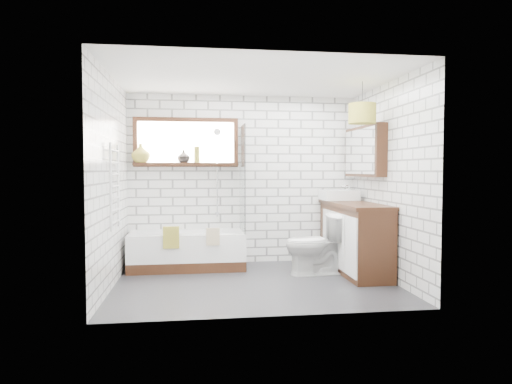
{
  "coord_description": "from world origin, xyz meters",
  "views": [
    {
      "loc": [
        -0.72,
        -5.52,
        1.39
      ],
      "look_at": [
        0.05,
        0.25,
        1.11
      ],
      "focal_mm": 32.0,
      "sensor_mm": 36.0,
      "label": 1
    }
  ],
  "objects": [
    {
      "name": "window",
      "position": [
        -0.85,
        1.26,
        1.8
      ],
      "size": [
        1.52,
        0.16,
        0.68
      ],
      "primitive_type": "cube",
      "color": "black",
      "rests_on": "wall_back"
    },
    {
      "name": "floor",
      "position": [
        0.0,
        0.0,
        -0.01
      ],
      "size": [
        3.4,
        2.6,
        0.01
      ],
      "primitive_type": "cube",
      "color": "#252529",
      "rests_on": "ground"
    },
    {
      "name": "bathtub",
      "position": [
        -0.84,
        0.95,
        0.26
      ],
      "size": [
        1.6,
        0.71,
        0.52
      ],
      "primitive_type": "cube",
      "color": "white",
      "rests_on": "floor"
    },
    {
      "name": "vase_dark",
      "position": [
        -0.89,
        1.23,
        1.57
      ],
      "size": [
        0.19,
        0.19,
        0.19
      ],
      "primitive_type": "imported",
      "rotation": [
        0.0,
        0.0,
        0.05
      ],
      "color": "black",
      "rests_on": "window"
    },
    {
      "name": "towel_green",
      "position": [
        -1.04,
        0.59,
        0.5
      ],
      "size": [
        0.21,
        0.06,
        0.29
      ],
      "primitive_type": "cube",
      "color": "olive",
      "rests_on": "bathtub"
    },
    {
      "name": "mirror_cabinet",
      "position": [
        1.62,
        0.6,
        1.65
      ],
      "size": [
        0.16,
        1.2,
        0.7
      ],
      "primitive_type": "cube",
      "color": "black",
      "rests_on": "wall_right"
    },
    {
      "name": "wall_left",
      "position": [
        -1.7,
        0.0,
        1.25
      ],
      "size": [
        0.01,
        2.6,
        2.5
      ],
      "primitive_type": "cube",
      "color": "white",
      "rests_on": "ground"
    },
    {
      "name": "wall_right",
      "position": [
        1.7,
        0.0,
        1.25
      ],
      "size": [
        0.01,
        2.6,
        2.5
      ],
      "primitive_type": "cube",
      "color": "white",
      "rests_on": "ground"
    },
    {
      "name": "shower_screen",
      "position": [
        -0.06,
        0.95,
        1.27
      ],
      "size": [
        0.02,
        0.72,
        1.5
      ],
      "primitive_type": "cube",
      "color": "white",
      "rests_on": "bathtub"
    },
    {
      "name": "towel_beige",
      "position": [
        -0.49,
        0.59,
        0.5
      ],
      "size": [
        0.18,
        0.04,
        0.23
      ],
      "primitive_type": "cube",
      "color": "tan",
      "rests_on": "bathtub"
    },
    {
      "name": "basin",
      "position": [
        1.37,
        0.96,
        1.03
      ],
      "size": [
        0.51,
        0.44,
        0.15
      ],
      "primitive_type": "cube",
      "color": "white",
      "rests_on": "vanity"
    },
    {
      "name": "bottle",
      "position": [
        -0.7,
        1.23,
        1.6
      ],
      "size": [
        0.09,
        0.09,
        0.24
      ],
      "primitive_type": "cylinder",
      "rotation": [
        0.0,
        0.0,
        -0.27
      ],
      "color": "olive",
      "rests_on": "window"
    },
    {
      "name": "towel_radiator",
      "position": [
        -1.66,
        0.0,
        1.2
      ],
      "size": [
        0.06,
        0.52,
        1.0
      ],
      "primitive_type": "cube",
      "color": "white",
      "rests_on": "wall_left"
    },
    {
      "name": "tap",
      "position": [
        1.53,
        0.96,
        1.09
      ],
      "size": [
        0.03,
        0.03,
        0.17
      ],
      "primitive_type": "cylinder",
      "rotation": [
        0.0,
        0.0,
        -0.13
      ],
      "color": "silver",
      "rests_on": "vanity"
    },
    {
      "name": "pendant",
      "position": [
        1.36,
        0.01,
        2.1
      ],
      "size": [
        0.34,
        0.34,
        0.25
      ],
      "primitive_type": "cylinder",
      "color": "olive",
      "rests_on": "ceiling"
    },
    {
      "name": "vase_olive",
      "position": [
        -1.5,
        1.23,
        1.62
      ],
      "size": [
        0.27,
        0.27,
        0.27
      ],
      "primitive_type": "imported",
      "rotation": [
        0.0,
        0.0,
        0.02
      ],
      "color": "olive",
      "rests_on": "window"
    },
    {
      "name": "shower_riser",
      "position": [
        -0.4,
        1.26,
        1.35
      ],
      "size": [
        0.02,
        0.02,
        1.3
      ],
      "primitive_type": "cylinder",
      "color": "silver",
      "rests_on": "wall_back"
    },
    {
      "name": "ceiling",
      "position": [
        0.0,
        0.0,
        2.5
      ],
      "size": [
        3.4,
        2.6,
        0.01
      ],
      "primitive_type": "cube",
      "color": "white",
      "rests_on": "ground"
    },
    {
      "name": "vanity",
      "position": [
        1.43,
        0.46,
        0.48
      ],
      "size": [
        0.54,
        1.67,
        0.95
      ],
      "primitive_type": "cube",
      "color": "black",
      "rests_on": "floor"
    },
    {
      "name": "toilet",
      "position": [
        0.86,
        0.37,
        0.4
      ],
      "size": [
        0.51,
        0.82,
        0.81
      ],
      "primitive_type": "imported",
      "rotation": [
        0.0,
        0.0,
        -1.5
      ],
      "color": "white",
      "rests_on": "floor"
    },
    {
      "name": "wall_back",
      "position": [
        0.0,
        1.3,
        1.25
      ],
      "size": [
        3.4,
        0.01,
        2.5
      ],
      "primitive_type": "cube",
      "color": "white",
      "rests_on": "ground"
    },
    {
      "name": "wall_front",
      "position": [
        0.0,
        -1.3,
        1.25
      ],
      "size": [
        3.4,
        0.01,
        2.5
      ],
      "primitive_type": "cube",
      "color": "white",
      "rests_on": "ground"
    }
  ]
}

